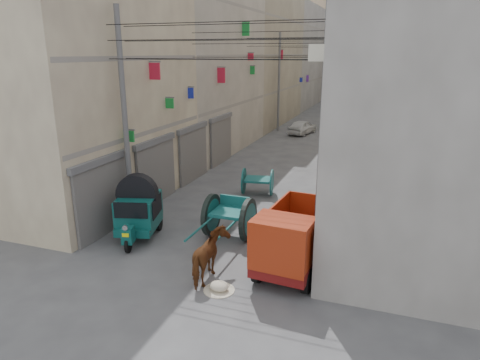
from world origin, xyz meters
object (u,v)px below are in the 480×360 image
at_px(auto_rickshaw, 138,209).
at_px(feed_sack, 219,286).
at_px(tonga_cart, 229,216).
at_px(distant_car_green, 336,108).
at_px(distant_car_white, 302,127).
at_px(mini_truck, 291,244).
at_px(horse, 210,257).
at_px(second_cart, 258,181).
at_px(distant_car_grey, 339,120).

xyz_separation_m(auto_rickshaw, feed_sack, (4.11, -2.44, -0.91)).
xyz_separation_m(tonga_cart, distant_car_green, (-0.84, 34.55, -0.21)).
height_order(distant_car_white, distant_car_green, distant_car_green).
xyz_separation_m(auto_rickshaw, tonga_cart, (3.07, 1.07, -0.26)).
xyz_separation_m(mini_truck, horse, (-2.14, -1.11, -0.27)).
relative_size(mini_truck, feed_sack, 6.95).
distance_m(mini_truck, feed_sack, 2.45).
distance_m(auto_rickshaw, second_cart, 6.58).
distance_m(distant_car_grey, distant_car_green, 9.05).
height_order(tonga_cart, horse, tonga_cart).
bearing_deg(second_cart, auto_rickshaw, -122.50).
distance_m(second_cart, distant_car_green, 29.57).
xyz_separation_m(tonga_cart, feed_sack, (1.04, -3.51, -0.65)).
relative_size(second_cart, distant_car_grey, 0.40).
bearing_deg(auto_rickshaw, tonga_cart, 3.48).
height_order(tonga_cart, distant_car_grey, tonga_cart).
bearing_deg(tonga_cart, distant_car_grey, 89.36).
bearing_deg(distant_car_white, horse, 107.58).
distance_m(auto_rickshaw, distant_car_white, 22.16).
relative_size(horse, distant_car_grey, 0.43).
relative_size(feed_sack, distant_car_green, 0.14).
height_order(tonga_cart, mini_truck, mini_truck).
xyz_separation_m(second_cart, feed_sack, (1.55, -8.49, -0.52)).
distance_m(feed_sack, distant_car_green, 38.11).
relative_size(distant_car_white, distant_car_green, 0.84).
height_order(auto_rickshaw, distant_car_white, auto_rickshaw).
height_order(mini_truck, second_cart, mini_truck).
distance_m(mini_truck, distant_car_white, 23.42).
bearing_deg(feed_sack, mini_truck, 43.44).
xyz_separation_m(second_cart, distant_car_green, (-0.34, 29.57, -0.07)).
xyz_separation_m(mini_truck, distant_car_green, (-3.56, 36.48, -0.41)).
height_order(second_cart, distant_car_green, second_cart).
bearing_deg(mini_truck, distant_car_white, 105.52).
relative_size(feed_sack, distant_car_grey, 0.14).
bearing_deg(auto_rickshaw, feed_sack, -46.49).
height_order(feed_sack, distant_car_green, distant_car_green).
height_order(mini_truck, horse, mini_truck).
bearing_deg(distant_car_green, mini_truck, 101.24).
height_order(auto_rickshaw, mini_truck, mini_truck).
height_order(second_cart, feed_sack, second_cart).
bearing_deg(second_cart, feed_sack, -89.19).
height_order(auto_rickshaw, distant_car_green, auto_rickshaw).
bearing_deg(tonga_cart, auto_rickshaw, -160.11).
xyz_separation_m(tonga_cart, distant_car_white, (-1.77, 21.05, -0.21)).
height_order(mini_truck, distant_car_green, mini_truck).
xyz_separation_m(feed_sack, distant_car_green, (-1.89, 38.06, 0.45)).
bearing_deg(distant_car_green, feed_sack, 98.52).
bearing_deg(distant_car_grey, distant_car_white, -98.27).
xyz_separation_m(mini_truck, second_cart, (-3.21, 6.91, -0.34)).
bearing_deg(feed_sack, distant_car_green, 92.84).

